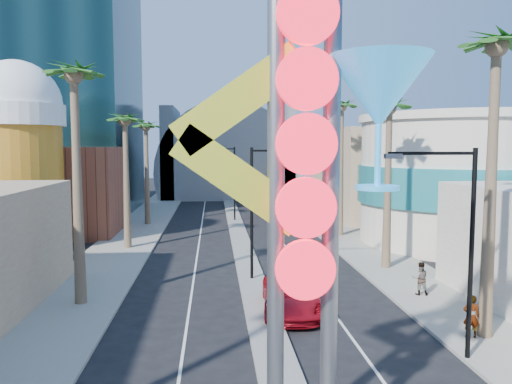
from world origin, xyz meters
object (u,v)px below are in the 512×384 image
pedestrian_a (471,316)px  neon_sign (336,176)px  pedestrian_b (420,278)px  red_pickup (292,296)px

pedestrian_a → neon_sign: bearing=56.6°
neon_sign → pedestrian_b: size_ratio=7.10×
neon_sign → pedestrian_b: neon_sign is taller
neon_sign → pedestrian_a: neon_sign is taller
neon_sign → pedestrian_a: size_ratio=6.98×
neon_sign → pedestrian_b: (7.88, 12.91, -6.27)m
pedestrian_b → neon_sign: bearing=70.3°
pedestrian_b → pedestrian_a: bearing=98.2°
red_pickup → neon_sign: bearing=-88.9°
pedestrian_a → pedestrian_b: pedestrian_a is taller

